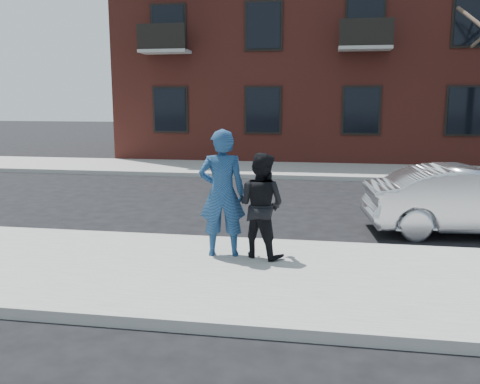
# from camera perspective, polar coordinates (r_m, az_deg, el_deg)

# --- Properties ---
(ground) EXTENTS (100.00, 100.00, 0.00)m
(ground) POSITION_cam_1_polar(r_m,az_deg,el_deg) (7.77, 18.27, -9.92)
(ground) COLOR black
(ground) RESTS_ON ground
(near_sidewalk) EXTENTS (50.00, 3.50, 0.15)m
(near_sidewalk) POSITION_cam_1_polar(r_m,az_deg,el_deg) (7.51, 18.59, -10.04)
(near_sidewalk) COLOR gray
(near_sidewalk) RESTS_ON ground
(near_curb) EXTENTS (50.00, 0.10, 0.15)m
(near_curb) POSITION_cam_1_polar(r_m,az_deg,el_deg) (9.21, 16.88, -6.17)
(near_curb) COLOR #999691
(near_curb) RESTS_ON ground
(far_sidewalk) EXTENTS (50.00, 3.50, 0.15)m
(far_sidewalk) POSITION_cam_1_polar(r_m,az_deg,el_deg) (18.68, 13.22, 2.26)
(far_sidewalk) COLOR gray
(far_sidewalk) RESTS_ON ground
(far_curb) EXTENTS (50.00, 0.10, 0.15)m
(far_curb) POSITION_cam_1_polar(r_m,az_deg,el_deg) (16.90, 13.59, 1.41)
(far_curb) COLOR #999691
(far_curb) RESTS_ON ground
(apartment_building) EXTENTS (24.30, 10.30, 12.30)m
(apartment_building) POSITION_cam_1_polar(r_m,az_deg,el_deg) (25.66, 17.54, 17.83)
(apartment_building) COLOR maroon
(apartment_building) RESTS_ON ground
(silver_sedan) EXTENTS (4.20, 1.83, 1.34)m
(silver_sedan) POSITION_cam_1_polar(r_m,az_deg,el_deg) (10.91, 24.63, -0.90)
(silver_sedan) COLOR #B7BABF
(silver_sedan) RESTS_ON ground
(man_hoodie) EXTENTS (0.81, 0.60, 2.03)m
(man_hoodie) POSITION_cam_1_polar(r_m,az_deg,el_deg) (8.03, -2.03, -0.13)
(man_hoodie) COLOR #234E83
(man_hoodie) RESTS_ON near_sidewalk
(man_peacoat) EXTENTS (0.99, 0.90, 1.66)m
(man_peacoat) POSITION_cam_1_polar(r_m,az_deg,el_deg) (8.00, 2.37, -1.50)
(man_peacoat) COLOR black
(man_peacoat) RESTS_ON near_sidewalk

